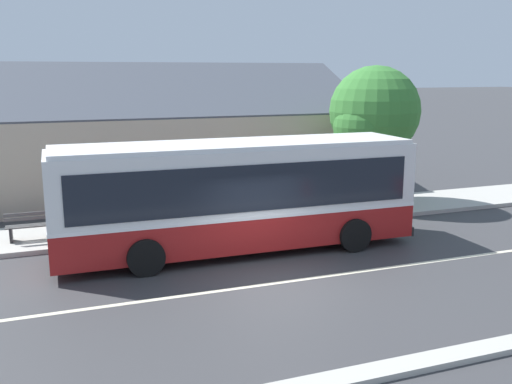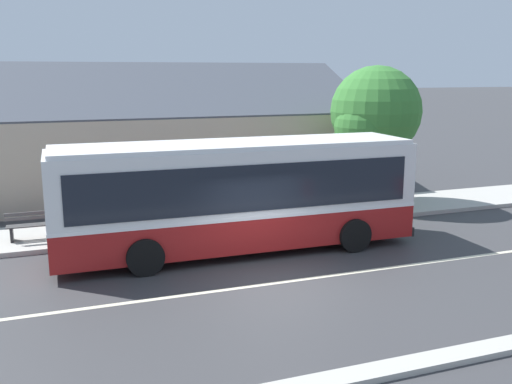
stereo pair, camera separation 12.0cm
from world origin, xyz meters
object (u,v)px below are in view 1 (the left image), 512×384
Objects in this scene: bench_by_building at (32,227)px; bench_down_street at (165,216)px; transit_bus at (237,193)px; street_tree_primary at (372,115)px.

bench_down_street is (4.09, -0.13, 0.01)m from bench_by_building.
transit_bus is 7.97m from street_tree_primary.
transit_bus is 3.30m from bench_down_street.
bench_by_building is 4.09m from bench_down_street.
bench_down_street is at bearing -1.76° from bench_by_building.
street_tree_primary is at bearing 4.57° from bench_by_building.
bench_by_building is 0.27× the size of street_tree_primary.
bench_by_building is at bearing 178.24° from bench_down_street.
transit_bus reaches higher than bench_down_street.
bench_down_street is 0.31× the size of street_tree_primary.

